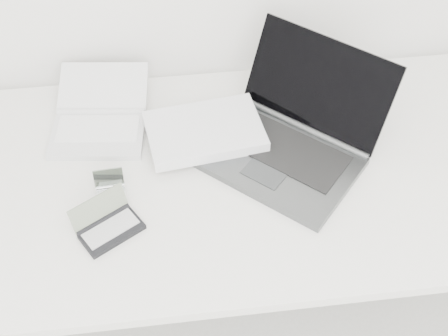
{
  "coord_description": "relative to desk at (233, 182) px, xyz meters",
  "views": [
    {
      "loc": [
        -0.16,
        0.49,
        1.95
      ],
      "look_at": [
        -0.03,
        1.51,
        0.79
      ],
      "focal_mm": 50.0,
      "sensor_mm": 36.0,
      "label": 1
    }
  ],
  "objects": [
    {
      "name": "netbook_open_white",
      "position": [
        -0.35,
        0.21,
        0.07
      ],
      "size": [
        0.29,
        0.35,
        0.07
      ],
      "rotation": [
        0.0,
        0.0,
        -0.12
      ],
      "color": "silver",
      "rests_on": "desk"
    },
    {
      "name": "palmtop_charcoal",
      "position": [
        -0.32,
        -0.15,
        0.06
      ],
      "size": [
        0.18,
        0.16,
        0.08
      ],
      "rotation": [
        0.0,
        0.0,
        0.54
      ],
      "color": "black",
      "rests_on": "desk"
    },
    {
      "name": "desk",
      "position": [
        0.0,
        0.0,
        0.0
      ],
      "size": [
        1.6,
        0.8,
        0.73
      ],
      "color": "white",
      "rests_on": "ground"
    },
    {
      "name": "pda_silver",
      "position": [
        -0.32,
        -0.04,
        0.06
      ],
      "size": [
        0.08,
        0.08,
        0.06
      ],
      "rotation": [
        0.0,
        0.0,
        0.06
      ],
      "color": "silver",
      "rests_on": "desk"
    },
    {
      "name": "laptop_large",
      "position": [
        0.08,
        0.08,
        0.09
      ],
      "size": [
        0.66,
        0.56,
        0.25
      ],
      "rotation": [
        0.0,
        0.0,
        -0.73
      ],
      "color": "#505254",
      "rests_on": "desk"
    }
  ]
}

